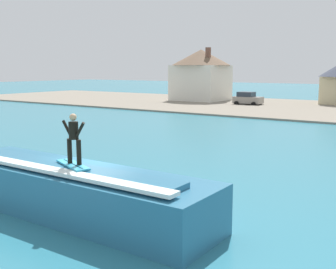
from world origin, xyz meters
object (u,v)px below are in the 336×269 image
Objects in this scene: surfer at (74,136)px; house_with_chimney at (201,73)px; surfboard at (73,165)px; car_near_shore at (248,99)px; wave_crest at (71,190)px.

surfer is 0.19× the size of house_with_chimney.
surfboard is 0.51× the size of car_near_shore.
car_near_shore reaches higher than wave_crest.
surfer is at bearing 32.95° from surfboard.
car_near_shore is 0.42× the size of house_with_chimney.
surfboard is at bearing -73.54° from car_near_shore.
car_near_shore reaches higher than surfboard.
wave_crest is 2.00m from surfer.
surfer is 0.45× the size of car_near_shore.
surfboard reaches higher than wave_crest.
car_near_shore is (-12.96, 43.87, -0.88)m from surfboard.
surfer is 51.72m from house_with_chimney.
wave_crest is at bearing 149.28° from surfboard.
surfboard is at bearing -30.72° from wave_crest.
surfer is at bearing -23.20° from wave_crest.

